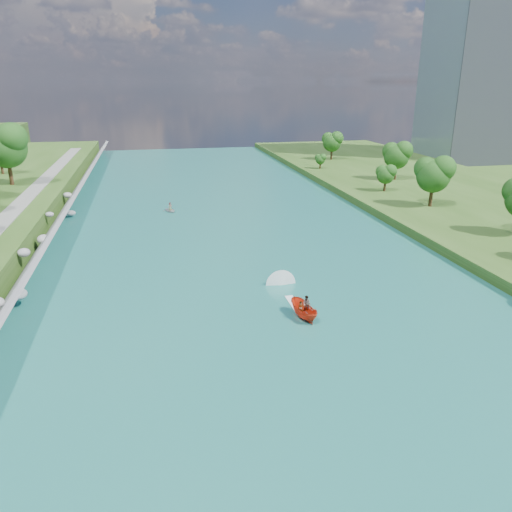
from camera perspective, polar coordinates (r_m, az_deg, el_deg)
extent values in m
plane|color=#2D5119|center=(49.36, 2.32, -8.15)|extent=(260.00, 260.00, 0.00)
cube|color=#1A655E|center=(67.30, -1.89, -0.41)|extent=(55.00, 240.00, 0.10)
cube|color=slate|center=(67.43, -24.06, -0.53)|extent=(3.54, 236.00, 4.05)
ellipsoid|color=gray|center=(58.62, -25.53, -3.98)|extent=(1.84, 2.03, 1.13)
ellipsoid|color=gray|center=(67.13, -25.01, 0.35)|extent=(1.52, 1.56, 1.07)
ellipsoid|color=gray|center=(75.56, -23.14, 1.76)|extent=(1.66, 2.13, 1.28)
ellipsoid|color=gray|center=(84.67, -22.53, 4.41)|extent=(1.29, 1.22, 0.80)
ellipsoid|color=gray|center=(94.14, -20.39, 4.62)|extent=(1.62, 1.50, 0.93)
ellipsoid|color=gray|center=(102.13, -20.76, 6.53)|extent=(1.76, 1.59, 1.03)
cube|color=gray|center=(166.40, 23.70, 20.30)|extent=(22.00, 22.00, 60.00)
ellipsoid|color=#134815|center=(109.56, -26.62, 10.87)|extent=(8.33, 8.33, 13.88)
ellipsoid|color=#134815|center=(123.95, -27.26, 10.35)|extent=(5.32, 5.32, 8.87)
ellipsoid|color=#134815|center=(94.71, 19.60, 8.50)|extent=(6.34, 6.34, 10.56)
ellipsoid|color=#134815|center=(106.02, 14.60, 8.88)|extent=(3.81, 3.81, 6.35)
ellipsoid|color=#134815|center=(119.40, 15.77, 10.80)|extent=(6.07, 6.07, 10.11)
ellipsoid|color=#134815|center=(131.61, 7.37, 10.85)|extent=(2.69, 2.69, 4.49)
ellipsoid|color=#134815|center=(147.58, 8.68, 12.63)|extent=(5.56, 5.56, 9.27)
imported|color=red|center=(50.89, 5.44, -6.14)|extent=(2.45, 4.66, 1.71)
imported|color=#66605B|center=(50.31, 5.14, -6.06)|extent=(0.67, 0.52, 1.62)
imported|color=#66605B|center=(51.31, 5.82, -5.47)|extent=(1.08, 1.07, 1.76)
cube|color=white|center=(53.83, 4.46, -5.60)|extent=(0.90, 5.00, 0.06)
imported|color=#96999F|center=(93.57, -9.76, 5.21)|extent=(3.12, 3.58, 0.62)
imported|color=#66605B|center=(93.42, -9.78, 5.61)|extent=(0.83, 0.69, 1.45)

